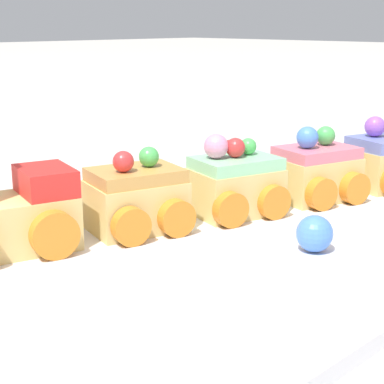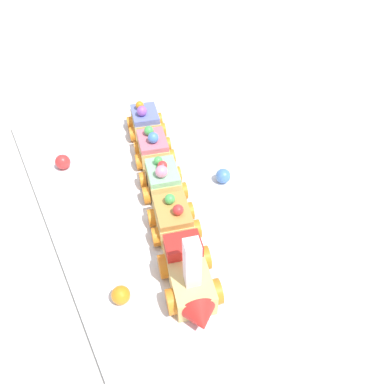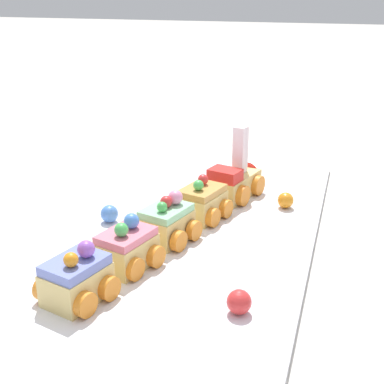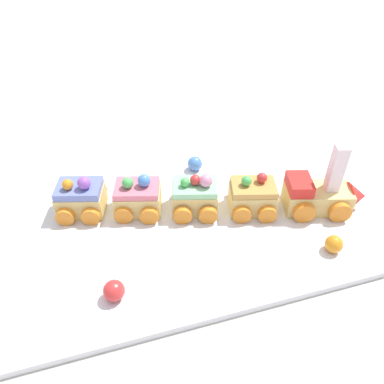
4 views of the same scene
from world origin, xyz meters
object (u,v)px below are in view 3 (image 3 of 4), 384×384
at_px(cake_train_locomotive, 237,180).
at_px(cake_car_strawberry, 127,249).
at_px(gumball_blue, 110,213).
at_px(cake_car_mint, 168,223).
at_px(cake_car_blueberry, 77,280).
at_px(cake_car_caramel, 202,203).
at_px(gumball_orange, 286,200).
at_px(gumball_red, 239,302).

distance_m(cake_train_locomotive, cake_car_strawberry, 0.31).
height_order(cake_train_locomotive, gumball_blue, cake_train_locomotive).
distance_m(cake_car_mint, cake_car_blueberry, 0.19).
xyz_separation_m(cake_car_blueberry, gumball_blue, (0.22, 0.06, -0.01)).
relative_size(cake_car_caramel, cake_car_mint, 1.00).
bearing_deg(gumball_blue, gumball_orange, -61.98).
bearing_deg(gumball_red, cake_train_locomotive, 13.09).
bearing_deg(cake_car_mint, gumball_orange, -25.53).
bearing_deg(gumball_blue, cake_train_locomotive, -44.02).
distance_m(cake_car_mint, gumball_orange, 0.23).
bearing_deg(gumball_orange, cake_car_blueberry, 150.82).
xyz_separation_m(cake_car_strawberry, gumball_blue, (0.13, 0.09, -0.01)).
relative_size(cake_car_strawberry, gumball_blue, 3.29).
relative_size(cake_car_caramel, gumball_orange, 3.42).
bearing_deg(gumball_red, cake_car_strawberry, 69.47).
height_order(cake_train_locomotive, cake_car_mint, cake_train_locomotive).
height_order(cake_car_caramel, gumball_orange, cake_car_caramel).
xyz_separation_m(cake_car_mint, cake_car_strawberry, (-0.09, 0.03, -0.00)).
bearing_deg(cake_car_mint, cake_car_caramel, 0.05).
distance_m(cake_car_caramel, cake_car_strawberry, 0.19).
bearing_deg(cake_train_locomotive, cake_car_mint, 180.00).
bearing_deg(gumball_orange, gumball_blue, 118.02).
xyz_separation_m(cake_car_mint, gumball_orange, (0.17, -0.15, -0.01)).
distance_m(cake_train_locomotive, cake_car_blueberry, 0.41).
xyz_separation_m(gumball_blue, gumball_red, (-0.19, -0.25, 0.00)).
bearing_deg(cake_car_mint, cake_train_locomotive, -0.00).
relative_size(gumball_orange, gumball_red, 0.93).
height_order(cake_train_locomotive, gumball_red, cake_train_locomotive).
bearing_deg(gumball_red, cake_car_caramel, 25.08).
distance_m(cake_car_blueberry, gumball_red, 0.20).
bearing_deg(cake_train_locomotive, cake_car_strawberry, -179.99).
distance_m(cake_car_caramel, gumball_blue, 0.15).
relative_size(cake_train_locomotive, cake_car_mint, 1.56).
height_order(cake_car_caramel, gumball_blue, cake_car_caramel).
bearing_deg(cake_car_blueberry, cake_car_caramel, 0.10).
relative_size(cake_car_blueberry, gumball_red, 3.17).
height_order(cake_car_caramel, gumball_red, cake_car_caramel).
height_order(cake_car_strawberry, gumball_blue, cake_car_strawberry).
xyz_separation_m(cake_train_locomotive, cake_car_strawberry, (-0.30, 0.08, -0.00)).
bearing_deg(gumball_red, gumball_orange, -1.44).
bearing_deg(cake_car_strawberry, cake_car_caramel, 0.05).
distance_m(cake_car_caramel, cake_car_blueberry, 0.29).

